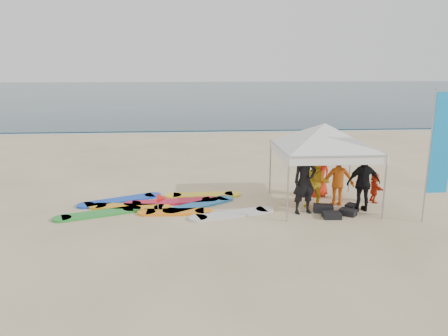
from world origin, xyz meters
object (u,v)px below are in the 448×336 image
person_black_a (305,181)px  person_orange_a (338,178)px  surfboard_spread (166,206)px  person_black_b (363,183)px  person_yellow (317,183)px  person_seated (375,188)px  canopy_tent (325,124)px  marker_pennant (162,198)px  person_orange_b (319,173)px  feather_flag (440,145)px

person_black_a → person_orange_a: 1.43m
person_orange_a → surfboard_spread: bearing=0.1°
person_black_a → person_black_b: size_ratio=1.13×
person_yellow → person_seated: person_yellow is taller
person_orange_a → surfboard_spread: person_orange_a is taller
canopy_tent → marker_pennant: bearing=-173.8°
person_black_a → canopy_tent: bearing=31.6°
marker_pennant → person_orange_b: bearing=16.1°
canopy_tent → feather_flag: (2.67, -1.69, -0.38)m
person_black_b → person_seated: (0.72, 0.83, -0.39)m
person_orange_a → feather_flag: (2.17, -1.71, 1.32)m
person_black_b → surfboard_spread: bearing=-9.7°
person_orange_a → person_seated: (1.29, 0.17, -0.39)m
person_black_b → person_orange_a: bearing=-50.9°
person_black_b → surfboard_spread: 6.00m
person_orange_a → canopy_tent: canopy_tent is taller
person_black_b → person_orange_b: size_ratio=1.08×
person_black_a → canopy_tent: size_ratio=0.50×
person_orange_a → surfboard_spread: (-5.32, 0.16, -0.82)m
person_yellow → person_orange_a: size_ratio=0.90×
person_yellow → feather_flag: feather_flag is taller
person_black_b → feather_flag: bearing=145.0°
person_orange_a → surfboard_spread: size_ratio=0.28×
person_black_a → canopy_tent: 1.88m
person_black_a → feather_flag: size_ratio=0.53×
person_seated → canopy_tent: (-1.78, -0.18, 2.09)m
person_orange_b → canopy_tent: canopy_tent is taller
canopy_tent → marker_pennant: (-4.90, -0.53, -2.06)m
canopy_tent → marker_pennant: 5.34m
canopy_tent → feather_flag: bearing=-32.4°
person_seated → feather_flag: bearing=-150.4°
person_black_b → person_orange_b: bearing=-62.9°
person_orange_b → person_seated: 1.79m
person_orange_a → feather_flag: 3.07m
marker_pennant → person_black_a: bearing=-2.4°
person_black_a → marker_pennant: 4.20m
person_orange_b → person_yellow: bearing=51.4°
marker_pennant → person_black_b: bearing=-1.1°
person_black_a → person_black_b: bearing=-10.1°
canopy_tent → feather_flag: size_ratio=1.05×
person_black_a → canopy_tent: (0.74, 0.70, 1.58)m
feather_flag → surfboard_spread: feather_flag is taller
person_black_a → person_orange_b: 1.89m
person_seated → canopy_tent: canopy_tent is taller
person_black_b → person_black_a: bearing=0.2°
marker_pennant → surfboard_spread: bearing=84.1°
person_seated → person_orange_a: bearing=101.8°
feather_flag → surfboard_spread: 8.02m
marker_pennant → canopy_tent: bearing=6.2°
person_black_a → person_yellow: (0.52, 0.47, -0.20)m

